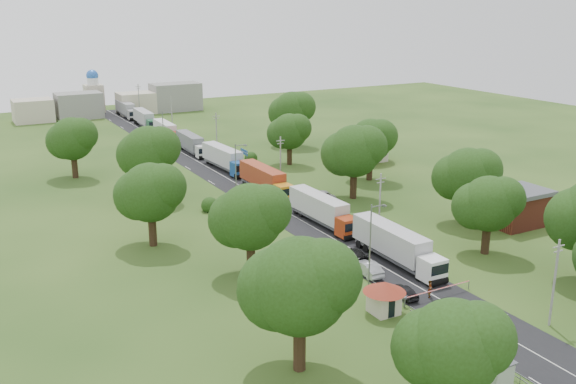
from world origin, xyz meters
TOP-DOWN VIEW (x-y plane):
  - ground at (0.00, 0.00)m, footprint 260.00×260.00m
  - road at (0.00, 20.00)m, footprint 8.00×200.00m
  - boom_barrier at (-1.36, -25.00)m, footprint 9.22×0.35m
  - guard_booth at (-7.20, -25.00)m, footprint 4.40×4.40m
  - kiosk at (-7.00, -40.00)m, footprint 2.30×2.30m
  - guard_rail at (-5.00, -35.00)m, footprint 0.10×17.00m
  - info_sign at (5.20, 35.00)m, footprint 0.12×3.10m
  - pole_0 at (5.50, -35.00)m, footprint 1.60×0.24m
  - pole_1 at (5.50, -7.00)m, footprint 1.60×0.24m
  - pole_2 at (5.50, 21.00)m, footprint 1.60×0.24m
  - pole_3 at (5.50, 49.00)m, footprint 1.60×0.24m
  - pole_4 at (5.50, 77.00)m, footprint 1.60×0.24m
  - pole_5 at (5.50, 105.00)m, footprint 1.60×0.24m
  - lamp_0 at (-5.35, -20.00)m, footprint 2.03×0.22m
  - lamp_1 at (-5.35, 15.00)m, footprint 2.03×0.22m
  - lamp_2 at (-5.35, 50.00)m, footprint 2.03×0.22m
  - tree_2 at (13.99, -17.86)m, footprint 8.00×8.00m
  - tree_3 at (19.99, -7.84)m, footprint 8.80×8.80m
  - tree_4 at (12.99, 10.17)m, footprint 9.60×9.60m
  - tree_5 at (21.99, 18.16)m, footprint 8.80×8.80m
  - tree_6 at (14.99, 35.14)m, footprint 8.00×8.00m
  - tree_7 at (23.99, 50.17)m, footprint 9.60×9.60m
  - tree_8 at (-14.01, -41.86)m, footprint 8.00×8.00m
  - tree_9 at (-20.01, -29.83)m, footprint 9.60×9.60m
  - tree_10 at (-15.01, -9.84)m, footprint 8.80×8.80m
  - tree_11 at (-22.01, 5.16)m, footprint 8.80×8.80m
  - tree_12 at (-16.01, 25.17)m, footprint 9.60×9.60m
  - tree_13 at (-24.01, 45.16)m, footprint 8.80×8.80m
  - house_brick at (26.00, -12.00)m, footprint 8.60×6.60m
  - house_cream at (30.00, 30.00)m, footprint 10.08×10.08m
  - distant_town at (0.68, 110.00)m, footprint 52.00×8.00m
  - church at (-4.00, 118.00)m, footprint 5.00×5.00m
  - truck_0 at (2.12, -14.92)m, footprint 2.85×15.55m
  - truck_1 at (1.75, 1.46)m, footprint 2.86×14.95m
  - truck_2 at (2.02, 19.99)m, footprint 2.73×15.14m
  - truck_3 at (2.14, 37.29)m, footprint 3.28×15.33m
  - truck_4 at (1.76, 54.01)m, footprint 2.73×14.08m
  - truck_5 at (1.87, 70.92)m, footprint 2.67×13.89m
  - truck_6 at (1.95, 88.14)m, footprint 3.01×14.75m
  - truck_7 at (1.84, 105.57)m, footprint 2.61×14.88m
  - car_lane_front at (-3.00, -23.12)m, footprint 2.04×4.09m
  - car_lane_mid at (-3.00, -16.30)m, footprint 2.08×5.02m
  - car_lane_rear at (-1.97, -11.81)m, footprint 2.07×5.04m
  - car_verge_near at (8.00, 11.47)m, footprint 2.92×5.81m
  - car_verge_far at (7.28, 28.88)m, footprint 1.98×4.27m
  - pedestrian_near at (-0.66, -24.50)m, footprint 0.83×0.82m
  - pedestrian_booth at (-6.19, -22.15)m, footprint 0.98×1.09m

SIDE VIEW (x-z plane):
  - ground at x=0.00m, z-range 0.00..0.00m
  - road at x=0.00m, z-range -0.02..0.02m
  - guard_rail at x=-5.00m, z-range -0.85..0.85m
  - car_lane_front at x=-3.00m, z-range 0.00..1.34m
  - car_verge_far at x=7.28m, z-range 0.00..1.41m
  - car_lane_rear at x=-1.97m, z-range 0.00..1.46m
  - car_verge_near at x=8.00m, z-range 0.00..1.58m
  - car_lane_mid at x=-3.00m, z-range 0.00..1.62m
  - boom_barrier at x=-1.36m, z-range 0.30..1.48m
  - pedestrian_booth at x=-6.19m, z-range 0.00..1.86m
  - pedestrian_near at x=-0.66m, z-range 0.00..1.92m
  - kiosk at x=-7.00m, z-range 0.02..2.43m
  - truck_5 at x=1.87m, z-range 0.12..3.96m
  - truck_4 at x=1.76m, z-range 0.12..4.02m
  - guard_booth at x=-7.20m, z-range 0.44..3.89m
  - truck_6 at x=1.95m, z-range 0.12..4.20m
  - truck_7 at x=1.84m, z-range 0.13..4.25m
  - truck_1 at x=1.75m, z-range 0.13..4.26m
  - truck_2 at x=2.02m, z-range 0.13..4.32m
  - truck_3 at x=2.14m, z-range 0.13..4.36m
  - truck_0 at x=2.12m, z-range 0.13..4.44m
  - house_brick at x=26.00m, z-range 0.05..5.25m
  - info_sign at x=5.20m, z-range 0.95..5.05m
  - distant_town at x=0.68m, z-range -0.51..7.49m
  - house_cream at x=30.00m, z-range 0.74..6.54m
  - pole_0 at x=5.50m, z-range 0.18..9.18m
  - pole_1 at x=5.50m, z-range 0.18..9.18m
  - pole_2 at x=5.50m, z-range 0.18..9.18m
  - pole_3 at x=5.50m, z-range 0.18..9.18m
  - pole_4 at x=5.50m, z-range 0.18..9.18m
  - pole_5 at x=5.50m, z-range 0.18..9.18m
  - church at x=-4.00m, z-range -0.76..11.54m
  - lamp_0 at x=-5.35m, z-range 0.55..10.55m
  - lamp_1 at x=-5.35m, z-range 0.55..10.55m
  - lamp_2 at x=-5.35m, z-range 0.55..10.55m
  - tree_2 at x=13.99m, z-range 1.55..11.65m
  - tree_6 at x=14.99m, z-range 1.55..11.65m
  - tree_8 at x=-14.01m, z-range 1.55..11.65m
  - tree_3 at x=19.99m, z-range 1.69..12.76m
  - tree_5 at x=21.99m, z-range 1.69..12.76m
  - tree_10 at x=-15.01m, z-range 1.69..12.76m
  - tree_11 at x=-22.01m, z-range 1.69..12.76m
  - tree_13 at x=-24.01m, z-range 1.69..12.76m
  - tree_4 at x=12.99m, z-range 1.83..13.88m
  - tree_7 at x=23.99m, z-range 1.83..13.88m
  - tree_9 at x=-20.01m, z-range 1.83..13.88m
  - tree_12 at x=-16.01m, z-range 1.83..13.88m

